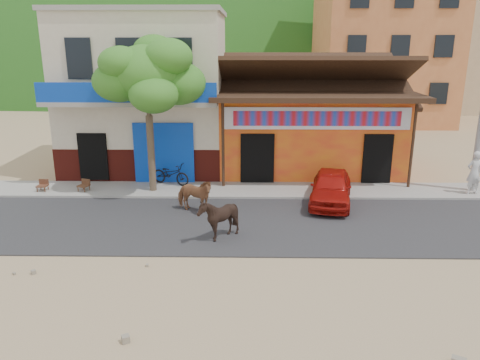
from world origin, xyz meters
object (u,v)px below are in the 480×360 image
Objects in this scene: pedestrian at (474,173)px; scooter at (171,174)px; tree at (149,116)px; red_car at (331,187)px; cafe_chair_right at (42,181)px; cow_dark at (218,218)px; cow_tan at (194,195)px; cafe_chair_left at (83,181)px.

scooter is at bearing -14.51° from pedestrian.
tree is 3.51× the size of scooter.
red_car is (6.91, -1.20, -2.46)m from tree.
cafe_chair_right is at bearing 124.22° from scooter.
cow_dark is at bearing -133.25° from scooter.
pedestrian is 2.07× the size of cafe_chair_right.
red_car reaches higher than cow_tan.
pedestrian is (5.69, 0.98, 0.32)m from red_car.
tree is 4.14× the size of cow_tan.
cafe_chair_left is at bearing 85.72° from cow_tan.
tree is 12.78m from pedestrian.
cow_dark is at bearing -137.82° from cow_tan.
scooter is (0.60, 0.78, -2.55)m from tree.
cafe_chair_left is 1.64m from cafe_chair_right.
cow_tan reaches higher than scooter.
cow_dark reaches higher than cafe_chair_right.
pedestrian reaches higher than cafe_chair_right.
red_car is at bearing 128.96° from cow_dark.
scooter is at bearing 174.58° from red_car.
cafe_chair_right is (-7.32, 4.41, -0.19)m from cow_dark.
tree is at bearing -10.74° from pedestrian.
red_car is at bearing 13.21° from cafe_chair_left.
cafe_chair_right is at bearing -159.21° from cafe_chair_left.
cow_tan is at bearing -156.81° from red_car.
pedestrian reaches higher than cow_dark.
cow_tan is 2.60m from cow_dark.
scooter is 1.00× the size of pedestrian.
pedestrian reaches higher than red_car.
cafe_chair_left reaches higher than cafe_chair_right.
cow_dark is 5.23m from red_car.
cafe_chair_right is at bearing -173.15° from red_car.
red_car is 5.79m from pedestrian.
pedestrian is (12.60, -0.22, -2.15)m from tree.
tree is 3.51× the size of pedestrian.
tree is 3.78m from cafe_chair_left.
tree is at bearing 22.35° from cafe_chair_left.
cow_tan reaches higher than cafe_chair_left.
cow_tan is 6.63m from cafe_chair_right.
pedestrian is at bearing 1.44° from cafe_chair_right.
tree reaches higher than cow_tan.
cafe_chair_left is at bearing -10.04° from pedestrian.
cow_dark is at bearing -127.63° from red_car.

